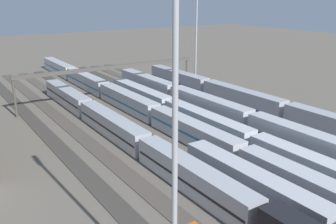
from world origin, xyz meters
TOP-DOWN VIEW (x-y plane):
  - ground_plane at (0.00, 0.00)m, footprint 400.00×400.00m
  - track_bed_0 at (0.00, -20.00)m, footprint 140.00×2.80m
  - track_bed_1 at (0.00, -15.00)m, footprint 140.00×2.80m
  - track_bed_2 at (0.00, -10.00)m, footprint 140.00×2.80m
  - track_bed_3 at (0.00, -5.00)m, footprint 140.00×2.80m
  - track_bed_4 at (0.00, 0.00)m, footprint 140.00×2.80m
  - track_bed_5 at (0.00, 5.00)m, footprint 140.00×2.80m
  - track_bed_6 at (0.00, 10.00)m, footprint 140.00×2.80m
  - track_bed_7 at (0.00, 15.00)m, footprint 140.00×2.80m
  - track_bed_8 at (0.00, 20.00)m, footprint 140.00×2.80m
  - train_on_track_6 at (-8.22, 10.00)m, footprint 90.60×3.06m
  - train_on_track_0 at (-12.59, -20.00)m, footprint 95.60×3.06m
  - train_on_track_4 at (4.81, 0.00)m, footprint 139.00×3.06m
  - train_on_track_3 at (-17.26, -5.00)m, footprint 90.60×3.00m
  - train_on_track_2 at (-1.13, -10.00)m, footprint 71.40×3.06m
  - light_mast_1 at (-36.84, 22.64)m, footprint 2.80×0.70m
  - light_mast_2 at (21.24, -23.84)m, footprint 2.80×0.70m
  - signal_gantry at (22.84, 0.00)m, footprint 0.70×45.00m

SIDE VIEW (x-z plane):
  - ground_plane at x=0.00m, z-range 0.00..0.00m
  - track_bed_0 at x=0.00m, z-range 0.00..0.12m
  - track_bed_1 at x=0.00m, z-range 0.00..0.12m
  - track_bed_2 at x=0.00m, z-range 0.00..0.12m
  - track_bed_3 at x=0.00m, z-range 0.00..0.12m
  - track_bed_4 at x=0.00m, z-range 0.00..0.12m
  - track_bed_5 at x=0.00m, z-range 0.00..0.12m
  - track_bed_6 at x=0.00m, z-range 0.00..0.12m
  - track_bed_7 at x=0.00m, z-range 0.00..0.12m
  - track_bed_8 at x=0.00m, z-range 0.00..0.12m
  - train_on_track_4 at x=4.81m, z-range -0.15..4.25m
  - train_on_track_6 at x=-8.22m, z-range -0.12..4.28m
  - train_on_track_3 at x=-17.26m, z-range -0.11..4.29m
  - train_on_track_0 at x=-12.59m, z-range 0.09..5.09m
  - train_on_track_2 at x=-1.13m, z-range 0.10..5.10m
  - signal_gantry at x=22.84m, z-range 3.40..12.20m
  - light_mast_2 at x=21.24m, z-range 3.79..32.23m
  - light_mast_1 at x=-36.84m, z-range 3.79..32.38m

